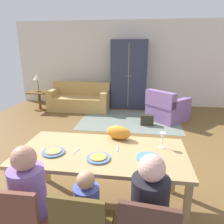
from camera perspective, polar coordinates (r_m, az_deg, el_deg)
The scene contains 23 objects.
ground_plane at distance 4.34m, azimuth 0.64°, elevation -8.59°, with size 7.44×6.29×0.02m, color brown.
back_wall at distance 7.12m, azimuth 4.11°, elevation 12.82°, with size 7.44×0.10×2.70m, color beige.
dining_table at distance 2.44m, azimuth -2.79°, elevation -11.93°, with size 1.87×0.91×0.76m.
plate_near_man at distance 2.44m, azimuth -15.54°, elevation -10.42°, with size 0.25×0.25×0.02m, color slate.
pizza_near_man at distance 2.43m, azimuth -15.57°, elevation -10.10°, with size 0.17×0.17×0.01m, color #E49452.
plate_near_child at distance 2.24m, azimuth -3.70°, elevation -12.36°, with size 0.25×0.25×0.02m, color #52729E.
pizza_near_child at distance 2.24m, azimuth -3.71°, elevation -12.02°, with size 0.17×0.17×0.01m, color gold.
plate_near_woman at distance 2.28m, azimuth 9.83°, elevation -12.12°, with size 0.25×0.25×0.02m, color teal.
wine_glass at distance 2.49m, azimuth 13.51°, elevation -6.59°, with size 0.07×0.07×0.19m.
fork at distance 2.42m, azimuth -9.70°, elevation -10.38°, with size 0.02×0.15×0.01m, color silver.
knife at distance 2.47m, azimuth 1.53°, elevation -9.60°, with size 0.01×0.17×0.01m, color silver.
dining_chair_man at distance 2.09m, azimuth -23.08°, elevation -25.70°, with size 0.43×0.43×0.87m.
person_man at distance 2.19m, azimuth -20.71°, elevation -22.44°, with size 0.30×0.40×1.11m.
person_child at distance 2.08m, azimuth -6.37°, elevation -26.78°, with size 0.22×0.29×0.92m.
person_woman at distance 1.99m, azimuth 9.92°, elevation -26.25°, with size 0.30×0.41×1.11m.
cat at distance 2.67m, azimuth 1.78°, elevation -5.56°, with size 0.32×0.16×0.17m, color orange.
area_rug at distance 5.68m, azimuth 4.77°, elevation -2.18°, with size 2.60×1.80×0.01m, color slate.
couch at distance 6.69m, azimuth -8.68°, elevation 3.30°, with size 1.83×0.86×0.82m.
armchair at distance 5.77m, azimuth 14.53°, elevation 0.91°, with size 1.21×1.21×0.82m.
armoire at distance 6.75m, azimuth 4.62°, elevation 10.02°, with size 1.10×0.59×2.10m.
side_table at distance 6.88m, azimuth -19.02°, elevation 3.59°, with size 0.56×0.56×0.58m.
table_lamp at distance 6.78m, azimuth -19.54°, elevation 8.78°, with size 0.26×0.26×0.54m.
handbag at distance 5.35m, azimuth 9.43°, elevation -2.16°, with size 0.32×0.16×0.26m, color #2C2A1E.
Camera 1 is at (0.50, -3.34, 1.87)m, focal length 33.82 mm.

